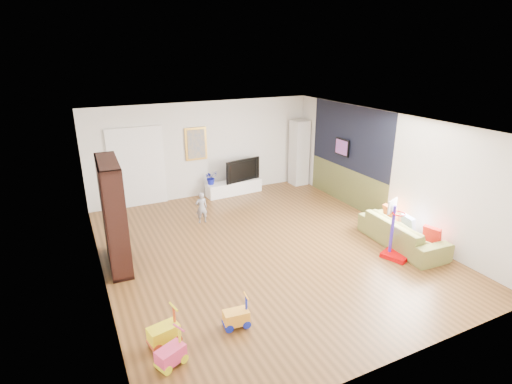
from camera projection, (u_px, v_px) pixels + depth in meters
name	position (u px, v px, depth m)	size (l,w,h in m)	color
floor	(264.00, 248.00, 8.62)	(6.50, 7.50, 0.00)	brown
ceiling	(265.00, 123.00, 7.70)	(6.50, 7.50, 0.00)	white
wall_back	(204.00, 150.00, 11.33)	(6.50, 0.00, 2.70)	silver
wall_front	(401.00, 278.00, 4.99)	(6.50, 0.00, 2.70)	white
wall_left	(96.00, 216.00, 6.82)	(0.00, 7.50, 2.70)	silver
wall_right	(386.00, 169.00, 9.50)	(0.00, 7.50, 2.70)	silver
navy_accent	(350.00, 137.00, 10.51)	(0.01, 3.20, 1.70)	black
olive_wainscot	(346.00, 186.00, 10.97)	(0.01, 3.20, 1.00)	brown
doorway	(137.00, 168.00, 10.62)	(1.45, 0.06, 2.10)	white
painting_back	(196.00, 144.00, 11.13)	(0.62, 0.06, 0.92)	gold
artwork_right	(342.00, 147.00, 10.75)	(0.04, 0.56, 0.46)	#7F3F8C
media_console	(234.00, 187.00, 11.77)	(1.67, 0.42, 0.39)	white
tall_cabinet	(299.00, 153.00, 12.38)	(0.47, 0.47, 2.02)	silver
bookshelf	(114.00, 214.00, 7.62)	(0.38, 1.46, 2.13)	black
sofa	(402.00, 233.00, 8.63)	(2.06, 0.80, 0.60)	olive
basketball_hoop	(399.00, 230.00, 8.00)	(0.42, 0.52, 1.24)	#C00105
ride_on_yellow	(163.00, 328.00, 5.71)	(0.43, 0.27, 0.57)	yellow
ride_on_orange	(236.00, 312.00, 6.09)	(0.39, 0.24, 0.52)	#FDAB2F
ride_on_pink	(170.00, 349.00, 5.33)	(0.39, 0.24, 0.52)	#E2366A
child	(201.00, 208.00, 9.74)	(0.29, 0.19, 0.78)	gray
tv	(241.00, 169.00, 11.68)	(1.15, 0.15, 0.66)	black
vase_plant	(211.00, 177.00, 11.38)	(0.36, 0.32, 0.40)	#0F1698
pillow_left	(432.00, 235.00, 8.14)	(0.09, 0.35, 0.35)	red
pillow_center	(409.00, 224.00, 8.63)	(0.10, 0.37, 0.37)	silver
pillow_right	(390.00, 214.00, 9.17)	(0.10, 0.38, 0.38)	#BB4D1F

